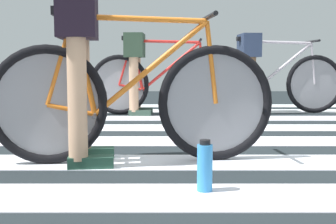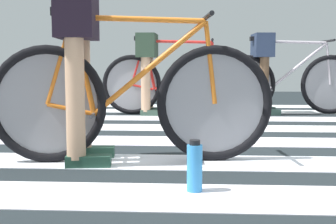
% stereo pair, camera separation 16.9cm
% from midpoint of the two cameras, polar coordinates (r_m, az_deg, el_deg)
% --- Properties ---
extents(ground, '(18.00, 14.00, 0.02)m').
position_cam_midpoint_polar(ground, '(3.31, 6.65, -4.64)').
color(ground, '#1E2528').
extents(crosswalk_markings, '(5.45, 6.52, 0.00)m').
position_cam_midpoint_polar(crosswalk_markings, '(3.55, 5.85, -3.70)').
color(crosswalk_markings, silver).
rests_on(crosswalk_markings, ground).
extents(bicycle_1_of_3, '(1.73, 0.52, 0.93)m').
position_cam_midpoint_polar(bicycle_1_of_3, '(2.76, -2.93, 1.58)').
color(bicycle_1_of_3, black).
rests_on(bicycle_1_of_3, ground).
extents(cyclist_1_of_3, '(0.35, 0.43, 1.03)m').
position_cam_midpoint_polar(cyclist_1_of_3, '(2.77, -9.46, 7.32)').
color(cyclist_1_of_3, tan).
rests_on(cyclist_1_of_3, ground).
extents(bicycle_2_of_3, '(1.74, 0.52, 0.93)m').
position_cam_midpoint_polar(bicycle_2_of_3, '(5.40, 1.61, 3.72)').
color(bicycle_2_of_3, black).
rests_on(bicycle_2_of_3, ground).
extents(cyclist_2_of_3, '(0.32, 0.42, 0.96)m').
position_cam_midpoint_polar(cyclist_2_of_3, '(5.42, -1.68, 6.25)').
color(cyclist_2_of_3, tan).
rests_on(cyclist_2_of_3, ground).
extents(bicycle_3_of_3, '(1.74, 0.52, 0.93)m').
position_cam_midpoint_polar(bicycle_3_of_3, '(5.70, 15.67, 3.62)').
color(bicycle_3_of_3, black).
rests_on(bicycle_3_of_3, ground).
extents(cyclist_3_of_3, '(0.33, 0.42, 0.97)m').
position_cam_midpoint_polar(cyclist_3_of_3, '(5.62, 12.67, 6.13)').
color(cyclist_3_of_3, brown).
rests_on(cyclist_3_of_3, ground).
extents(water_bottle, '(0.07, 0.07, 0.25)m').
position_cam_midpoint_polar(water_bottle, '(2.14, 5.65, -6.96)').
color(water_bottle, '#358EDA').
rests_on(water_bottle, ground).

